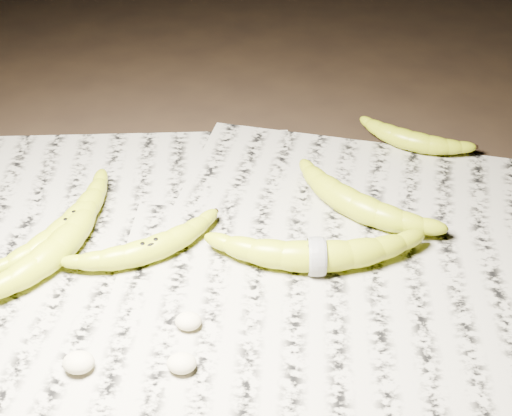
{
  "coord_description": "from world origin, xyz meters",
  "views": [
    {
      "loc": [
        0.03,
        -0.68,
        0.63
      ],
      "look_at": [
        0.02,
        0.05,
        0.05
      ],
      "focal_mm": 50.0,
      "sensor_mm": 36.0,
      "label": 1
    }
  ],
  "objects_px": {
    "banana_taped": "(317,254)",
    "banana_upper_b": "(411,139)",
    "banana_left_a": "(70,223)",
    "banana_left_b": "(56,248)",
    "banana_upper_a": "(355,202)",
    "banana_center": "(149,248)"
  },
  "relations": [
    {
      "from": "banana_left_b",
      "to": "banana_taped",
      "type": "relative_size",
      "value": 0.84
    },
    {
      "from": "banana_upper_b",
      "to": "banana_left_a",
      "type": "bearing_deg",
      "value": -129.25
    },
    {
      "from": "banana_left_a",
      "to": "banana_taped",
      "type": "relative_size",
      "value": 0.84
    },
    {
      "from": "banana_left_b",
      "to": "banana_upper_a",
      "type": "xyz_separation_m",
      "value": [
        0.39,
        0.1,
        -0.0
      ]
    },
    {
      "from": "banana_left_b",
      "to": "banana_upper_a",
      "type": "bearing_deg",
      "value": -48.89
    },
    {
      "from": "banana_left_a",
      "to": "banana_upper_a",
      "type": "relative_size",
      "value": 1.02
    },
    {
      "from": "banana_taped",
      "to": "banana_upper_a",
      "type": "height_order",
      "value": "banana_taped"
    },
    {
      "from": "banana_center",
      "to": "banana_left_b",
      "type": "bearing_deg",
      "value": 153.89
    },
    {
      "from": "banana_upper_a",
      "to": "banana_left_a",
      "type": "bearing_deg",
      "value": -132.61
    },
    {
      "from": "banana_left_b",
      "to": "banana_center",
      "type": "relative_size",
      "value": 1.12
    },
    {
      "from": "banana_left_a",
      "to": "banana_left_b",
      "type": "height_order",
      "value": "banana_left_b"
    },
    {
      "from": "banana_upper_b",
      "to": "banana_left_b",
      "type": "bearing_deg",
      "value": -124.67
    },
    {
      "from": "banana_left_b",
      "to": "banana_center",
      "type": "xyz_separation_m",
      "value": [
        0.12,
        0.01,
        -0.0
      ]
    },
    {
      "from": "banana_upper_a",
      "to": "banana_upper_b",
      "type": "relative_size",
      "value": 1.3
    },
    {
      "from": "banana_center",
      "to": "banana_taped",
      "type": "relative_size",
      "value": 0.75
    },
    {
      "from": "banana_left_a",
      "to": "banana_upper_a",
      "type": "xyz_separation_m",
      "value": [
        0.38,
        0.05,
        0.0
      ]
    },
    {
      "from": "banana_left_b",
      "to": "banana_left_a",
      "type": "bearing_deg",
      "value": 19.87
    },
    {
      "from": "banana_left_b",
      "to": "banana_upper_b",
      "type": "xyz_separation_m",
      "value": [
        0.49,
        0.27,
        -0.0
      ]
    },
    {
      "from": "banana_upper_a",
      "to": "banana_upper_b",
      "type": "distance_m",
      "value": 0.2
    },
    {
      "from": "banana_left_a",
      "to": "banana_taped",
      "type": "distance_m",
      "value": 0.33
    },
    {
      "from": "banana_taped",
      "to": "banana_upper_b",
      "type": "distance_m",
      "value": 0.32
    },
    {
      "from": "banana_center",
      "to": "banana_upper_b",
      "type": "height_order",
      "value": "banana_center"
    }
  ]
}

